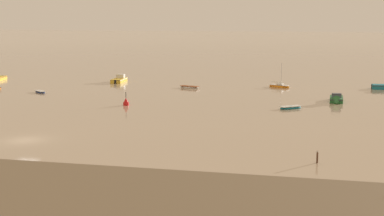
% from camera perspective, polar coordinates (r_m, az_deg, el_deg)
% --- Properties ---
extents(ground_plane, '(800.00, 800.00, 0.00)m').
position_cam_1_polar(ground_plane, '(66.69, -16.58, -3.17)').
color(ground_plane, tan).
extents(motorboat_moored_2, '(2.22, 5.94, 2.21)m').
position_cam_1_polar(motorboat_moored_2, '(94.13, 14.44, 0.77)').
color(motorboat_moored_2, '#23602D').
rests_on(motorboat_moored_2, ground).
extents(sailboat_moored_1, '(4.62, 3.21, 5.01)m').
position_cam_1_polar(sailboat_moored_1, '(111.12, 8.85, 2.20)').
color(sailboat_moored_1, orange).
rests_on(sailboat_moored_1, ground).
extents(rowboat_moored_3, '(3.71, 3.19, 0.58)m').
position_cam_1_polar(rowboat_moored_3, '(86.38, 9.97, 0.04)').
color(rowboat_moored_3, '#197084').
rests_on(rowboat_moored_3, ground).
extents(rowboat_moored_5, '(4.20, 2.53, 0.63)m').
position_cam_1_polar(rowboat_moored_5, '(108.53, -0.25, 2.12)').
color(rowboat_moored_5, white).
rests_on(rowboat_moored_5, ground).
extents(motorboat_moored_4, '(2.51, 6.34, 2.35)m').
position_cam_1_polar(motorboat_moored_4, '(119.85, -7.29, 2.84)').
color(motorboat_moored_4, gold).
rests_on(motorboat_moored_4, ground).
extents(rowboat_moored_7, '(3.17, 2.75, 0.50)m').
position_cam_1_polar(rowboat_moored_7, '(106.05, -15.15, 1.59)').
color(rowboat_moored_7, navy).
rests_on(rowboat_moored_7, ground).
extents(channel_buoy, '(0.90, 0.90, 2.30)m').
position_cam_1_polar(channel_buoy, '(88.68, -6.71, 0.56)').
color(channel_buoy, red).
rests_on(channel_buoy, ground).
extents(mooring_post_left, '(0.22, 0.22, 1.31)m').
position_cam_1_polar(mooring_post_left, '(55.62, 12.60, -4.89)').
color(mooring_post_left, '#4F3323').
rests_on(mooring_post_left, ground).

